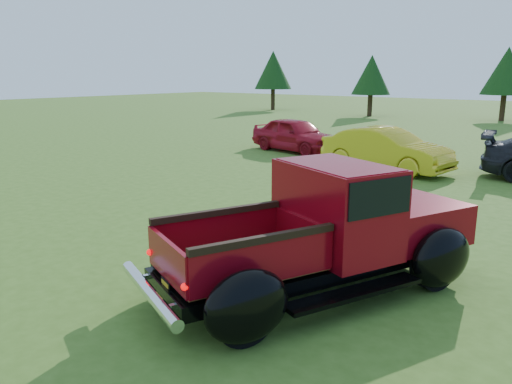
# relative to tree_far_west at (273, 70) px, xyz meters

# --- Properties ---
(ground) EXTENTS (120.00, 120.00, 0.00)m
(ground) POSITION_rel_tree_far_west_xyz_m (22.00, -30.00, -3.52)
(ground) COLOR #395B1A
(ground) RESTS_ON ground
(tree_far_west) EXTENTS (3.33, 3.33, 5.20)m
(tree_far_west) POSITION_rel_tree_far_west_xyz_m (0.00, 0.00, 0.00)
(tree_far_west) COLOR #332114
(tree_far_west) RESTS_ON ground
(tree_west) EXTENTS (2.94, 2.94, 4.60)m
(tree_west) POSITION_rel_tree_far_west_xyz_m (10.00, -1.00, -0.41)
(tree_west) COLOR #332114
(tree_west) RESTS_ON ground
(tree_mid_left) EXTENTS (3.20, 3.20, 5.00)m
(tree_mid_left) POSITION_rel_tree_far_west_xyz_m (19.00, 1.00, -0.14)
(tree_mid_left) COLOR #332114
(tree_mid_left) RESTS_ON ground
(pickup_truck) EXTENTS (3.92, 5.46, 1.91)m
(pickup_truck) POSITION_rel_tree_far_west_xyz_m (23.59, -30.59, -2.61)
(pickup_truck) COLOR black
(pickup_truck) RESTS_ON ground
(show_car_red) EXTENTS (4.41, 2.48, 1.42)m
(show_car_red) POSITION_rel_tree_far_west_xyz_m (15.50, -19.55, -2.81)
(show_car_red) COLOR #A10E1E
(show_car_red) RESTS_ON ground
(show_car_yellow) EXTENTS (4.53, 2.05, 1.44)m
(show_car_yellow) POSITION_rel_tree_far_west_xyz_m (20.27, -21.21, -2.80)
(show_car_yellow) COLOR gold
(show_car_yellow) RESTS_ON ground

